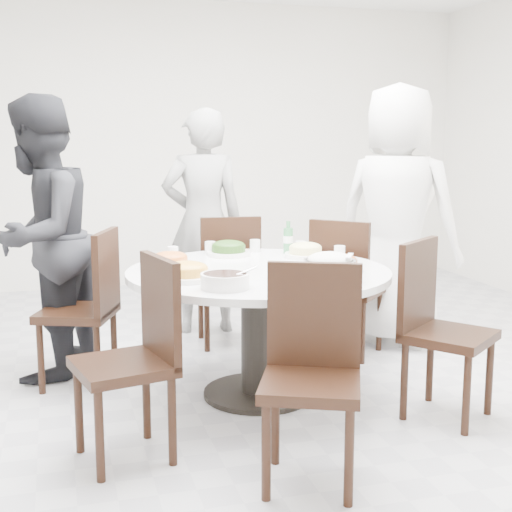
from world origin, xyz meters
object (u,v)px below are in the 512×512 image
object	(u,v)px
chair_nw	(77,309)
soup_bowl	(225,281)
chair_sw	(123,361)
diner_right	(397,216)
rice_bowl	(330,271)
chair_se	(449,332)
diner_middle	(203,222)
chair_n	(227,280)
chair_ne	(349,287)
chair_s	(311,380)
dining_table	(258,333)
beverage_bottle	(288,237)
diner_left	(40,238)

from	to	relation	value
chair_nw	soup_bowl	world-z (taller)	chair_nw
chair_sw	diner_right	size ratio (longest dim) A/B	0.51
rice_bowl	soup_bowl	bearing A→B (deg)	-179.79
chair_sw	chair_se	bearing A→B (deg)	78.21
diner_middle	chair_n	bearing A→B (deg)	106.43
chair_sw	chair_ne	bearing A→B (deg)	113.81
chair_s	rice_bowl	size ratio (longest dim) A/B	3.47
dining_table	chair_n	distance (m)	1.08
chair_nw	diner_middle	size ratio (longest dim) A/B	0.56
chair_ne	rice_bowl	distance (m)	1.23
chair_s	soup_bowl	distance (m)	0.76
chair_n	beverage_bottle	xyz separation A→B (m)	(0.27, -0.59, 0.38)
beverage_bottle	diner_left	bearing A→B (deg)	171.19
chair_se	soup_bowl	size ratio (longest dim) A/B	3.87
chair_nw	chair_n	bearing A→B (deg)	140.27
chair_sw	beverage_bottle	xyz separation A→B (m)	(1.17, 1.10, 0.38)
chair_n	diner_middle	world-z (taller)	diner_middle
chair_n	soup_bowl	size ratio (longest dim) A/B	3.87
chair_n	chair_s	bearing A→B (deg)	90.18
chair_se	diner_middle	world-z (taller)	diner_middle
chair_ne	chair_n	xyz separation A→B (m)	(-0.75, 0.46, 0.00)
dining_table	chair_s	bearing A→B (deg)	-94.14
chair_se	diner_left	size ratio (longest dim) A/B	0.54
chair_ne	chair_sw	distance (m)	2.06
dining_table	chair_n	size ratio (longest dim) A/B	1.58
dining_table	diner_left	distance (m)	1.48
chair_se	soup_bowl	bearing A→B (deg)	135.25
dining_table	rice_bowl	bearing A→B (deg)	-58.85
chair_nw	soup_bowl	xyz separation A→B (m)	(0.70, -0.91, 0.31)
chair_n	diner_right	world-z (taller)	diner_right
diner_middle	rice_bowl	size ratio (longest dim) A/B	6.22
chair_ne	chair_n	distance (m)	0.88
rice_bowl	chair_nw	bearing A→B (deg)	144.34
chair_nw	diner_left	size ratio (longest dim) A/B	0.54
dining_table	chair_se	distance (m)	1.07
soup_bowl	chair_nw	bearing A→B (deg)	127.74
chair_sw	chair_n	bearing A→B (deg)	139.08
chair_ne	diner_left	bearing A→B (deg)	41.54
chair_nw	chair_s	xyz separation A→B (m)	(0.92, -1.56, 0.00)
chair_se	chair_nw	bearing A→B (deg)	113.22
chair_sw	diner_left	size ratio (longest dim) A/B	0.54
diner_right	beverage_bottle	size ratio (longest dim) A/B	8.83
rice_bowl	beverage_bottle	bearing A→B (deg)	85.23
chair_sw	diner_left	distance (m)	1.45
chair_s	diner_middle	size ratio (longest dim) A/B	0.56
chair_n	chair_nw	bearing A→B (deg)	33.63
diner_middle	soup_bowl	world-z (taller)	diner_middle
chair_nw	diner_left	world-z (taller)	diner_left
dining_table	chair_n	xyz separation A→B (m)	(0.07, 1.08, 0.10)
chair_ne	beverage_bottle	world-z (taller)	beverage_bottle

